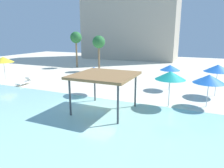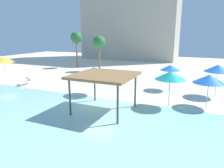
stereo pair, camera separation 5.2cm
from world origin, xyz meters
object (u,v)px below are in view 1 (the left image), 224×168
object	(u,v)px
beach_umbrella_blue_1	(94,70)
palm_tree_2	(76,38)
beach_umbrella_blue_5	(209,79)
beach_umbrella_yellow_2	(3,60)
beach_umbrella_blue_4	(170,68)
beach_umbrella_blue_3	(218,68)
lounge_chair_1	(25,82)
palm_tree_1	(99,43)
beach_umbrella_teal_0	(170,75)
shade_pavilion	(104,76)

from	to	relation	value
beach_umbrella_blue_1	palm_tree_2	world-z (taller)	palm_tree_2
beach_umbrella_blue_1	beach_umbrella_blue_5	xyz separation A→B (m)	(9.61, 0.58, -0.07)
beach_umbrella_blue_5	palm_tree_2	world-z (taller)	palm_tree_2
beach_umbrella_yellow_2	beach_umbrella_blue_4	size ratio (longest dim) A/B	1.13
beach_umbrella_blue_3	lounge_chair_1	world-z (taller)	beach_umbrella_blue_3
palm_tree_1	palm_tree_2	bearing A→B (deg)	162.39
beach_umbrella_blue_1	palm_tree_2	distance (m)	17.28
beach_umbrella_teal_0	palm_tree_1	xyz separation A→B (m)	(-12.45, 12.32, 1.79)
beach_umbrella_blue_4	shade_pavilion	bearing A→B (deg)	-112.36
beach_umbrella_blue_5	palm_tree_1	world-z (taller)	palm_tree_1
beach_umbrella_blue_5	beach_umbrella_teal_0	bearing A→B (deg)	-157.10
beach_umbrella_blue_1	beach_umbrella_yellow_2	distance (m)	13.18
beach_umbrella_blue_5	lounge_chair_1	size ratio (longest dim) A/B	1.34
beach_umbrella_blue_3	palm_tree_1	xyz separation A→B (m)	(-15.89, 7.64, 1.71)
beach_umbrella_blue_3	palm_tree_2	world-z (taller)	palm_tree_2
lounge_chair_1	palm_tree_2	distance (m)	13.90
beach_umbrella_blue_5	beach_umbrella_blue_1	bearing A→B (deg)	-176.57
beach_umbrella_teal_0	lounge_chair_1	world-z (taller)	beach_umbrella_teal_0
shade_pavilion	beach_umbrella_blue_3	bearing A→B (deg)	44.87
shade_pavilion	palm_tree_1	world-z (taller)	palm_tree_1
beach_umbrella_blue_1	beach_umbrella_blue_3	world-z (taller)	beach_umbrella_blue_3
palm_tree_1	palm_tree_2	xyz separation A→B (m)	(-5.09, 1.62, 0.58)
shade_pavilion	beach_umbrella_blue_5	distance (m)	7.97
beach_umbrella_teal_0	beach_umbrella_blue_3	world-z (taller)	beach_umbrella_blue_3
beach_umbrella_blue_3	beach_umbrella_blue_4	distance (m)	4.29
beach_umbrella_blue_1	beach_umbrella_blue_5	world-z (taller)	beach_umbrella_blue_1
beach_umbrella_blue_4	palm_tree_1	bearing A→B (deg)	148.84
lounge_chair_1	palm_tree_2	bearing A→B (deg)	-174.50
beach_umbrella_blue_1	beach_umbrella_blue_3	distance (m)	11.12
palm_tree_2	beach_umbrella_blue_4	bearing A→B (deg)	-27.35
beach_umbrella_blue_4	lounge_chair_1	bearing A→B (deg)	-163.85
beach_umbrella_blue_4	palm_tree_2	world-z (taller)	palm_tree_2
beach_umbrella_teal_0	palm_tree_2	distance (m)	22.53
shade_pavilion	lounge_chair_1	size ratio (longest dim) A/B	2.22
beach_umbrella_blue_3	beach_umbrella_blue_4	world-z (taller)	beach_umbrella_blue_3
beach_umbrella_teal_0	beach_umbrella_yellow_2	distance (m)	20.09
lounge_chair_1	palm_tree_2	size ratio (longest dim) A/B	0.32
shade_pavilion	lounge_chair_1	distance (m)	12.57
beach_umbrella_yellow_2	beach_umbrella_blue_5	world-z (taller)	beach_umbrella_yellow_2
shade_pavilion	beach_umbrella_blue_1	xyz separation A→B (m)	(-2.74, 3.45, -0.31)
beach_umbrella_yellow_2	palm_tree_2	xyz separation A→B (m)	(2.47, 12.22, 2.33)
beach_umbrella_yellow_2	lounge_chair_1	size ratio (longest dim) A/B	1.50
beach_umbrella_teal_0	beach_umbrella_blue_4	world-z (taller)	beach_umbrella_teal_0
beach_umbrella_teal_0	beach_umbrella_yellow_2	xyz separation A→B (m)	(-20.01, 1.72, 0.04)
beach_umbrella_teal_0	beach_umbrella_blue_1	distance (m)	6.91
beach_umbrella_teal_0	palm_tree_1	bearing A→B (deg)	135.31
lounge_chair_1	palm_tree_1	world-z (taller)	palm_tree_1
beach_umbrella_blue_5	beach_umbrella_blue_4	bearing A→B (deg)	130.46
beach_umbrella_blue_4	palm_tree_1	size ratio (longest dim) A/B	0.48
shade_pavilion	beach_umbrella_blue_3	xyz separation A→B (m)	(7.59, 7.56, -0.03)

